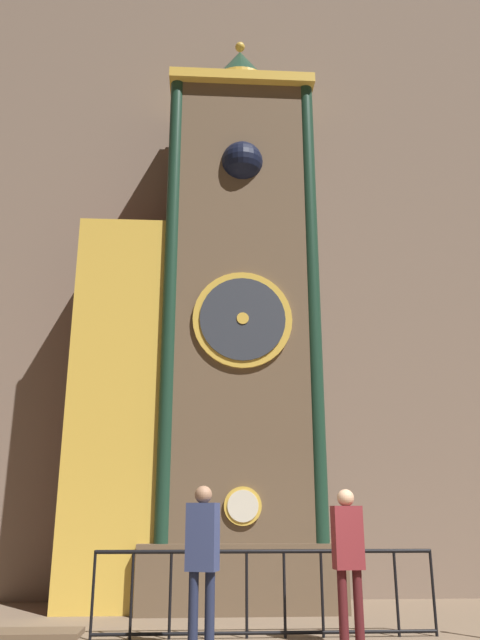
% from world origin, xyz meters
% --- Properties ---
extents(cathedral_back_wall, '(24.00, 0.32, 14.55)m').
position_xyz_m(cathedral_back_wall, '(-0.09, 5.61, 7.27)').
color(cathedral_back_wall, '#7A6656').
rests_on(cathedral_back_wall, ground_plane).
extents(clock_tower, '(4.47, 1.82, 10.85)m').
position_xyz_m(clock_tower, '(-0.97, 4.42, 4.55)').
color(clock_tower, brown).
rests_on(clock_tower, ground_plane).
extents(railing_fence, '(4.28, 0.05, 1.02)m').
position_xyz_m(railing_fence, '(-0.31, 2.06, 0.56)').
color(railing_fence, black).
rests_on(railing_fence, ground_plane).
extents(visitor_near, '(0.39, 0.32, 1.76)m').
position_xyz_m(visitor_near, '(-1.11, 1.17, 1.06)').
color(visitor_near, '#1B213A').
rests_on(visitor_near, ground_plane).
extents(visitor_far, '(0.35, 0.24, 1.73)m').
position_xyz_m(visitor_far, '(0.61, 1.44, 1.04)').
color(visitor_far, '#461518').
rests_on(visitor_far, ground_plane).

